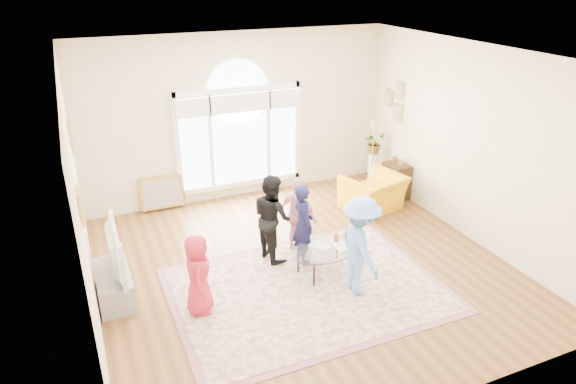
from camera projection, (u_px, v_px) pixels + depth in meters
name	position (u px, v px, depth m)	size (l,w,h in m)	color
ground	(303.00, 267.00, 7.93)	(6.00, 6.00, 0.00)	brown
room_shell	(242.00, 121.00, 9.68)	(6.00, 6.00, 6.00)	beige
area_rug	(307.00, 290.00, 7.36)	(3.60, 2.60, 0.02)	beige
rug_border	(307.00, 290.00, 7.36)	(3.80, 2.80, 0.01)	#996069
tv_console	(114.00, 285.00, 7.11)	(0.45, 1.00, 0.42)	#999BA1
television	(109.00, 251.00, 6.89)	(0.18, 1.17, 0.67)	black
coffee_table	(326.00, 250.00, 7.62)	(1.24, 0.90, 0.54)	silver
armchair	(373.00, 193.00, 9.65)	(1.05, 0.92, 0.68)	gold
side_cabinet	(396.00, 181.00, 10.17)	(0.40, 0.50, 0.70)	black
floor_lamp	(374.00, 132.00, 10.02)	(0.25, 0.25, 1.51)	black
plant_pedestal	(373.00, 169.00, 10.76)	(0.20, 0.20, 0.70)	white
potted_plant	(375.00, 143.00, 10.52)	(0.42, 0.36, 0.47)	#33722D
leaning_picture	(163.00, 209.00, 9.79)	(0.80, 0.05, 0.62)	tan
child_red	(198.00, 274.00, 6.68)	(0.55, 0.36, 1.13)	#C1243A
child_navy	(303.00, 224.00, 7.81)	(0.47, 0.31, 1.28)	#141537
child_black	(272.00, 217.00, 7.91)	(0.67, 0.52, 1.38)	black
child_pink	(298.00, 215.00, 8.09)	(0.74, 0.31, 1.27)	#F5ADBA
child_blue	(360.00, 246.00, 7.03)	(0.94, 0.54, 1.45)	#68A5E9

